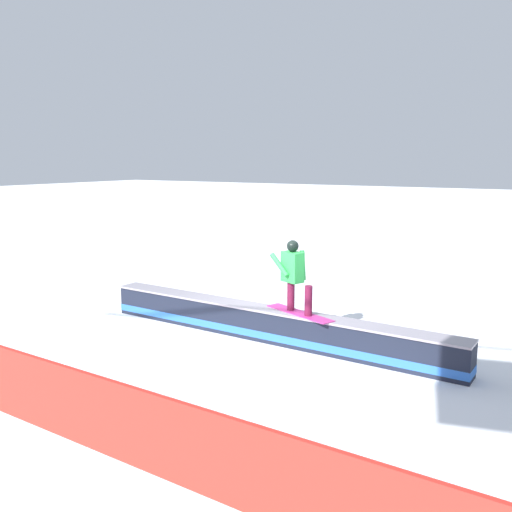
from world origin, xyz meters
The scene contains 4 objects.
ground_plane centered at (0.00, 0.00, 0.00)m, with size 120.00×120.00×0.00m, color white.
grind_box centered at (0.00, 0.00, 0.29)m, with size 7.60×0.77×0.63m.
snowboarder centered at (-0.54, -0.03, 1.35)m, with size 1.56×0.83×1.35m.
safety_fence centered at (0.00, 4.64, 0.48)m, with size 10.70×0.06×0.95m, color red.
Camera 1 is at (-5.18, 8.98, 3.46)m, focal length 39.19 mm.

